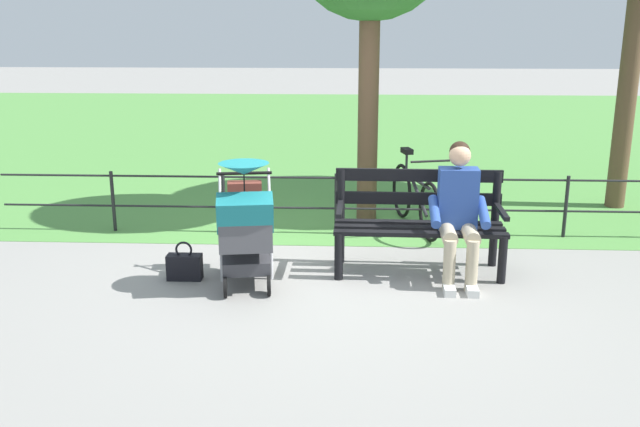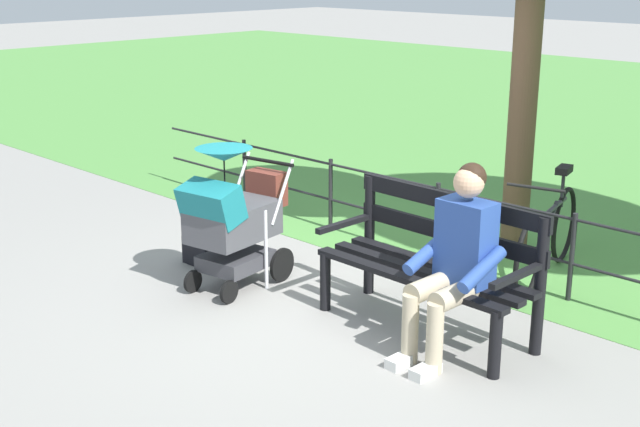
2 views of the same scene
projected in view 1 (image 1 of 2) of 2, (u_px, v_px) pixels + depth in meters
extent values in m
plane|color=gray|center=(333.00, 272.00, 6.74)|extent=(60.00, 60.00, 0.00)
cube|color=#518E42|center=(345.00, 132.00, 15.21)|extent=(40.00, 16.00, 0.01)
cube|color=black|center=(418.00, 223.00, 6.76)|extent=(1.60, 0.13, 0.04)
cube|color=black|center=(419.00, 228.00, 6.58)|extent=(1.60, 0.13, 0.04)
cube|color=black|center=(421.00, 234.00, 6.41)|extent=(1.60, 0.13, 0.04)
cube|color=black|center=(418.00, 198.00, 6.80)|extent=(1.60, 0.06, 0.12)
cube|color=black|center=(419.00, 175.00, 6.73)|extent=(1.60, 0.06, 0.12)
cylinder|color=black|center=(502.00, 260.00, 6.41)|extent=(0.08, 0.08, 0.45)
cylinder|color=black|center=(495.00, 219.00, 6.80)|extent=(0.08, 0.08, 0.95)
cube|color=black|center=(501.00, 211.00, 6.49)|extent=(0.06, 0.56, 0.04)
cylinder|color=black|center=(339.00, 256.00, 6.50)|extent=(0.08, 0.08, 0.45)
cylinder|color=black|center=(341.00, 216.00, 6.89)|extent=(0.08, 0.08, 0.95)
cube|color=black|center=(340.00, 209.00, 6.58)|extent=(0.06, 0.56, 0.04)
cylinder|color=tan|center=(470.00, 234.00, 6.35)|extent=(0.15, 0.40, 0.14)
cylinder|color=tan|center=(448.00, 234.00, 6.36)|extent=(0.15, 0.40, 0.14)
cylinder|color=tan|center=(472.00, 266.00, 6.22)|extent=(0.11, 0.11, 0.47)
cylinder|color=tan|center=(449.00, 265.00, 6.23)|extent=(0.11, 0.11, 0.47)
cube|color=silver|center=(472.00, 290.00, 6.19)|extent=(0.10, 0.22, 0.07)
cube|color=silver|center=(449.00, 290.00, 6.20)|extent=(0.10, 0.22, 0.07)
cube|color=#284793|center=(458.00, 198.00, 6.49)|extent=(0.36, 0.23, 0.56)
cylinder|color=#284793|center=(483.00, 212.00, 6.39)|extent=(0.10, 0.43, 0.23)
cylinder|color=#284793|center=(435.00, 211.00, 6.41)|extent=(0.10, 0.43, 0.23)
sphere|color=tan|center=(460.00, 155.00, 6.38)|extent=(0.20, 0.20, 0.20)
sphere|color=black|center=(460.00, 152.00, 6.40)|extent=(0.19, 0.19, 0.19)
cylinder|color=black|center=(271.00, 258.00, 6.71)|extent=(0.07, 0.28, 0.28)
cylinder|color=black|center=(222.00, 260.00, 6.67)|extent=(0.07, 0.28, 0.28)
cylinder|color=black|center=(269.00, 286.00, 6.15)|extent=(0.06, 0.18, 0.18)
cylinder|color=black|center=(225.00, 287.00, 6.11)|extent=(0.06, 0.18, 0.18)
cube|color=#38383D|center=(247.00, 261.00, 6.38)|extent=(0.49, 0.58, 0.12)
cylinder|color=silver|center=(271.00, 246.00, 6.47)|extent=(0.03, 0.03, 0.65)
cylinder|color=silver|center=(221.00, 248.00, 6.43)|extent=(0.03, 0.03, 0.65)
cube|color=#47474C|center=(246.00, 227.00, 6.27)|extent=(0.56, 0.74, 0.28)
cube|color=#19727A|center=(245.00, 213.00, 5.99)|extent=(0.52, 0.37, 0.33)
cylinder|color=black|center=(244.00, 173.00, 6.59)|extent=(0.52, 0.11, 0.03)
cylinder|color=silver|center=(269.00, 196.00, 6.57)|extent=(0.07, 0.30, 0.49)
cylinder|color=silver|center=(220.00, 197.00, 6.52)|extent=(0.07, 0.30, 0.49)
cone|color=#19727A|center=(244.00, 169.00, 6.05)|extent=(0.50, 0.50, 0.10)
cylinder|color=black|center=(244.00, 189.00, 6.10)|extent=(0.01, 0.01, 0.30)
cube|color=brown|center=(245.00, 196.00, 6.63)|extent=(0.34, 0.21, 0.28)
cube|color=black|center=(185.00, 267.00, 6.52)|extent=(0.32, 0.14, 0.24)
torus|color=black|center=(184.00, 250.00, 6.48)|extent=(0.16, 0.02, 0.16)
cylinder|color=black|center=(566.00, 207.00, 7.74)|extent=(0.04, 0.04, 0.70)
cylinder|color=black|center=(450.00, 205.00, 7.79)|extent=(0.04, 0.04, 0.70)
cylinder|color=black|center=(336.00, 204.00, 7.85)|extent=(0.04, 0.04, 0.70)
cylinder|color=black|center=(224.00, 203.00, 7.91)|extent=(0.04, 0.04, 0.70)
cylinder|color=black|center=(113.00, 201.00, 7.97)|extent=(0.04, 0.04, 0.70)
cylinder|color=black|center=(336.00, 178.00, 7.77)|extent=(7.62, 0.02, 0.02)
cylinder|color=black|center=(336.00, 208.00, 7.86)|extent=(7.62, 0.02, 0.02)
cylinder|color=brown|center=(368.00, 112.00, 8.23)|extent=(0.24, 0.24, 2.61)
cylinder|color=brown|center=(629.00, 76.00, 8.68)|extent=(0.24, 0.24, 3.35)
torus|color=black|center=(430.00, 212.00, 7.61)|extent=(0.20, 0.65, 0.66)
torus|color=black|center=(402.00, 191.00, 8.55)|extent=(0.20, 0.65, 0.66)
cylinder|color=#232328|center=(416.00, 180.00, 8.02)|extent=(0.26, 0.88, 0.04)
cylinder|color=#232328|center=(418.00, 194.00, 7.96)|extent=(0.19, 0.62, 0.38)
cylinder|color=#232328|center=(406.00, 165.00, 8.32)|extent=(0.03, 0.03, 0.30)
cube|color=black|center=(407.00, 151.00, 8.27)|extent=(0.15, 0.22, 0.06)
cylinder|color=black|center=(430.00, 161.00, 7.51)|extent=(0.43, 0.13, 0.02)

